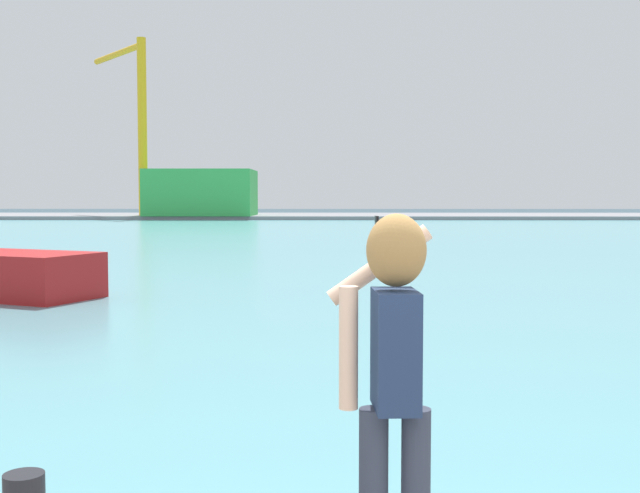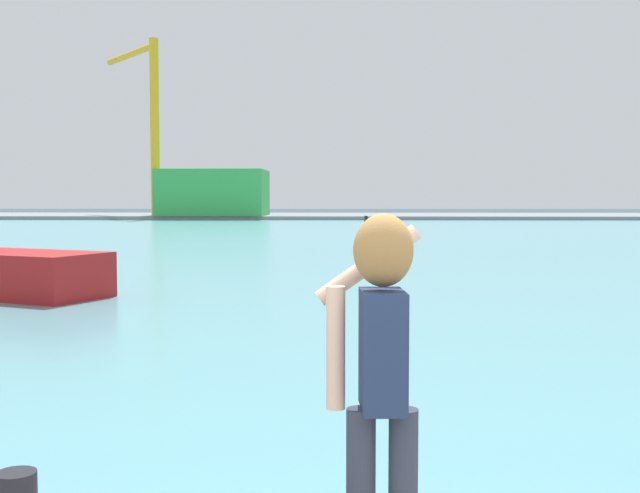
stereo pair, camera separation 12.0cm
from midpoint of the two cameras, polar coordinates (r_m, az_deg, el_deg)
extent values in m
plane|color=#334751|center=(52.82, 1.20, 0.85)|extent=(220.00, 220.00, 0.00)
cube|color=#599EA8|center=(54.81, 1.18, 0.96)|extent=(140.00, 100.00, 0.02)
cube|color=gray|center=(94.78, 0.97, 2.17)|extent=(140.00, 20.00, 0.40)
cube|color=#1E2D4C|center=(3.81, 4.46, -7.31)|extent=(0.22, 0.35, 0.56)
sphere|color=#E0B293|center=(3.75, 4.49, -0.39)|extent=(0.22, 0.22, 0.22)
ellipsoid|color=olive|center=(3.73, 4.52, -0.26)|extent=(0.28, 0.26, 0.34)
cylinder|color=#E0B293|center=(3.80, 1.12, -7.18)|extent=(0.09, 0.09, 0.58)
cylinder|color=#E0B293|center=(3.97, 3.37, -1.33)|extent=(0.53, 0.12, 0.40)
cube|color=black|center=(4.08, 3.20, 1.19)|extent=(0.02, 0.07, 0.14)
cube|color=green|center=(90.40, -8.40, 3.79)|extent=(11.59, 9.41, 5.04)
cylinder|color=yellow|center=(91.61, -12.51, 8.26)|extent=(1.00, 1.00, 19.47)
cylinder|color=yellow|center=(98.94, -14.17, 13.09)|extent=(8.60, 11.30, 0.70)
camera|label=1|loc=(0.06, -90.46, -0.03)|focal=45.17mm
camera|label=2|loc=(0.06, 89.54, 0.03)|focal=45.17mm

